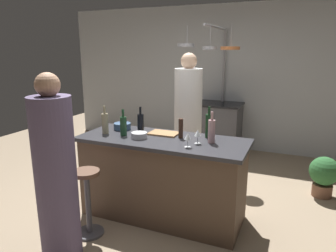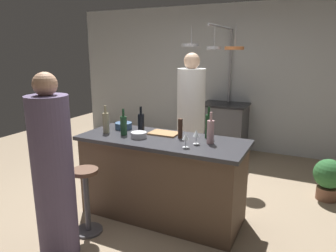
# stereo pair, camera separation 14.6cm
# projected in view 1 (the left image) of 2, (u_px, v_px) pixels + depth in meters

# --- Properties ---
(ground_plane) EXTENTS (9.00, 9.00, 0.00)m
(ground_plane) POSITION_uv_depth(u_px,v_px,m) (163.00, 215.00, 3.49)
(ground_plane) COLOR gray
(back_wall) EXTENTS (6.40, 0.16, 2.60)m
(back_wall) POSITION_uv_depth(u_px,v_px,m) (225.00, 78.00, 5.72)
(back_wall) COLOR #B2B7BC
(back_wall) RESTS_ON ground_plane
(kitchen_island) EXTENTS (1.80, 0.72, 0.90)m
(kitchen_island) POSITION_uv_depth(u_px,v_px,m) (163.00, 178.00, 3.38)
(kitchen_island) COLOR brown
(kitchen_island) RESTS_ON ground_plane
(stove_range) EXTENTS (0.80, 0.64, 0.89)m
(stove_range) POSITION_uv_depth(u_px,v_px,m) (218.00, 128.00, 5.57)
(stove_range) COLOR #47474C
(stove_range) RESTS_ON ground_plane
(chef) EXTENTS (0.37, 0.37, 1.77)m
(chef) POSITION_uv_depth(u_px,v_px,m) (188.00, 124.00, 4.25)
(chef) COLOR white
(chef) RESTS_ON ground_plane
(bar_stool_left) EXTENTS (0.28, 0.28, 0.68)m
(bar_stool_left) POSITION_uv_depth(u_px,v_px,m) (88.00, 200.00, 3.04)
(bar_stool_left) COLOR #4C4C51
(bar_stool_left) RESTS_ON ground_plane
(guest_left) EXTENTS (0.35, 0.35, 1.64)m
(guest_left) POSITION_uv_depth(u_px,v_px,m) (56.00, 177.00, 2.61)
(guest_left) COLOR #594C6B
(guest_left) RESTS_ON ground_plane
(overhead_pot_rack) EXTENTS (0.91, 1.33, 2.17)m
(overhead_pot_rack) POSITION_uv_depth(u_px,v_px,m) (215.00, 60.00, 4.82)
(overhead_pot_rack) COLOR gray
(overhead_pot_rack) RESTS_ON ground_plane
(potted_plant) EXTENTS (0.36, 0.36, 0.52)m
(potted_plant) POSITION_uv_depth(u_px,v_px,m) (324.00, 174.00, 3.87)
(potted_plant) COLOR brown
(potted_plant) RESTS_ON ground_plane
(cutting_board) EXTENTS (0.32, 0.22, 0.02)m
(cutting_board) POSITION_uv_depth(u_px,v_px,m) (164.00, 133.00, 3.43)
(cutting_board) COLOR #997047
(cutting_board) RESTS_ON kitchen_island
(pepper_mill) EXTENTS (0.05, 0.05, 0.21)m
(pepper_mill) POSITION_uv_depth(u_px,v_px,m) (181.00, 128.00, 3.26)
(pepper_mill) COLOR #382319
(pepper_mill) RESTS_ON kitchen_island
(wine_bottle_green) EXTENTS (0.07, 0.07, 0.29)m
(wine_bottle_green) POSITION_uv_depth(u_px,v_px,m) (123.00, 126.00, 3.36)
(wine_bottle_green) COLOR #193D23
(wine_bottle_green) RESTS_ON kitchen_island
(wine_bottle_dark) EXTENTS (0.07, 0.07, 0.30)m
(wine_bottle_dark) POSITION_uv_depth(u_px,v_px,m) (141.00, 123.00, 3.45)
(wine_bottle_dark) COLOR black
(wine_bottle_dark) RESTS_ON kitchen_island
(wine_bottle_rose) EXTENTS (0.07, 0.07, 0.32)m
(wine_bottle_rose) POSITION_uv_depth(u_px,v_px,m) (212.00, 131.00, 3.09)
(wine_bottle_rose) COLOR #B78C8E
(wine_bottle_rose) RESTS_ON kitchen_island
(wine_bottle_red) EXTENTS (0.07, 0.07, 0.33)m
(wine_bottle_red) POSITION_uv_depth(u_px,v_px,m) (209.00, 125.00, 3.27)
(wine_bottle_red) COLOR #143319
(wine_bottle_red) RESTS_ON kitchen_island
(wine_bottle_white) EXTENTS (0.07, 0.07, 0.31)m
(wine_bottle_white) POSITION_uv_depth(u_px,v_px,m) (105.00, 123.00, 3.43)
(wine_bottle_white) COLOR gray
(wine_bottle_white) RESTS_ON kitchen_island
(wine_glass_near_left_guest) EXTENTS (0.07, 0.07, 0.15)m
(wine_glass_near_left_guest) POSITION_uv_depth(u_px,v_px,m) (188.00, 137.00, 2.94)
(wine_glass_near_left_guest) COLOR silver
(wine_glass_near_left_guest) RESTS_ON kitchen_island
(wine_glass_near_right_guest) EXTENTS (0.07, 0.07, 0.15)m
(wine_glass_near_right_guest) POSITION_uv_depth(u_px,v_px,m) (198.00, 134.00, 3.05)
(wine_glass_near_right_guest) COLOR silver
(wine_glass_near_right_guest) RESTS_ON kitchen_island
(mixing_bowl_blue) EXTENTS (0.20, 0.20, 0.07)m
(mixing_bowl_blue) POSITION_uv_depth(u_px,v_px,m) (122.00, 126.00, 3.63)
(mixing_bowl_blue) COLOR #334C6B
(mixing_bowl_blue) RESTS_ON kitchen_island
(mixing_bowl_steel) EXTENTS (0.17, 0.17, 0.06)m
(mixing_bowl_steel) POSITION_uv_depth(u_px,v_px,m) (139.00, 135.00, 3.27)
(mixing_bowl_steel) COLOR #B7B7BC
(mixing_bowl_steel) RESTS_ON kitchen_island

